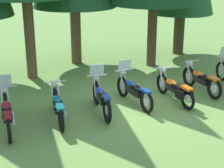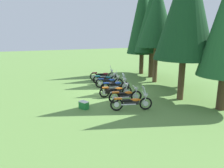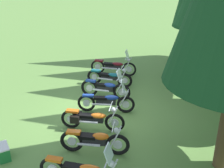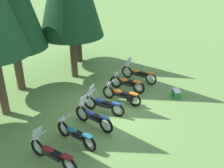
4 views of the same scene
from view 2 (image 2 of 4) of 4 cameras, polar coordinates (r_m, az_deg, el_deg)
The scene contains 14 objects.
ground_plane at distance 16.48m, azimuth 0.28°, elevation -2.07°, with size 80.00×80.00×0.00m, color #608C42.
motorcycle_0 at distance 20.28m, azimuth -2.26°, elevation 2.30°, with size 0.92×2.38×1.39m.
motorcycle_1 at distance 18.89m, azimuth -1.58°, elevation 1.34°, with size 0.95×2.17×1.02m.
motorcycle_2 at distance 17.58m, azimuth -0.65°, elevation 0.54°, with size 0.91×2.17×1.40m.
motorcycle_3 at distance 16.48m, azimuth 0.97°, elevation -0.38°, with size 0.69×2.27×1.37m.
motorcycle_4 at distance 15.13m, azimuth 0.79°, elevation -1.74°, with size 0.86×2.28×1.01m.
motorcycle_5 at distance 13.99m, azimuth 3.54°, elevation -2.99°, with size 0.64×2.18×1.02m.
motorcycle_6 at distance 12.64m, azimuth 5.19°, elevation -4.73°, with size 0.91×2.38×1.39m.
pine_tree_0 at distance 23.50m, azimuth 8.03°, elevation 17.51°, with size 3.14×3.14×10.11m.
pine_tree_1 at distance 21.82m, azimuth 10.65°, elevation 16.64°, with size 3.45×3.45×8.98m.
pine_tree_2 at distance 19.64m, azimuth 11.71°, elevation 16.83°, with size 3.26×3.26×8.27m.
pine_tree_3 at distance 18.19m, azimuth 18.65°, elevation 16.72°, with size 3.57×3.57×8.86m.
pine_tree_4 at distance 14.87m, azimuth 18.87°, elevation 18.83°, with size 3.76×3.76×9.33m.
picnic_cooler at distance 13.02m, azimuth -7.33°, elevation -5.44°, with size 0.66×0.56×0.45m.
Camera 2 is at (14.74, -5.87, 4.44)m, focal length 35.23 mm.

